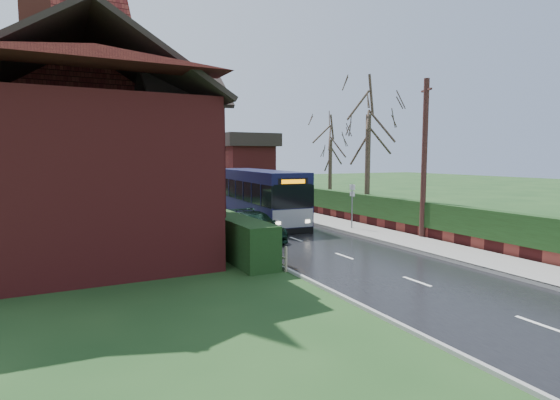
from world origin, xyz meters
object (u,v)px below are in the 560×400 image
brick_house (92,148)px  car_silver (223,224)px  car_green (255,226)px  telegraph_pole (424,159)px  bus_stop_sign (352,200)px  bus (258,196)px

brick_house → car_silver: bearing=-2.4°
car_green → telegraph_pole: (7.22, -3.65, 3.22)m
telegraph_pole → bus_stop_sign: bearing=132.1°
car_silver → bus_stop_sign: bus_stop_sign is taller
car_silver → car_green: (1.09, -1.51, 0.02)m
bus_stop_sign → car_silver: bearing=163.4°
car_green → bus_stop_sign: size_ratio=1.77×
car_green → telegraph_pole: telegraph_pole is taller
car_green → telegraph_pole: bearing=-25.6°
bus_stop_sign → telegraph_pole: 4.50m
bus → car_silver: bearing=-129.9°
brick_house → bus: 10.55m
telegraph_pole → bus: bearing=137.3°
car_green → bus_stop_sign: (5.71, -0.02, 1.02)m
car_green → telegraph_pole: 8.71m
bus → telegraph_pole: telegraph_pole is taller
brick_house → bus_stop_sign: bearing=-8.0°
brick_house → car_green: brick_house is taller
brick_house → telegraph_pole: size_ratio=1.91×
bus → bus_stop_sign: size_ratio=4.17×
brick_house → telegraph_pole: brick_house is taller
brick_house → bus_stop_sign: (12.73, -1.78, -2.71)m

